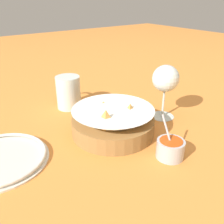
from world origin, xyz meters
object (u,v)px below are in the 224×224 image
(food_basket, at_px, (112,122))
(beer_mug, at_px, (68,93))
(sauce_cup, at_px, (170,148))
(wine_glass, at_px, (166,80))

(food_basket, distance_m, beer_mug, 0.23)
(food_basket, relative_size, beer_mug, 1.87)
(sauce_cup, bearing_deg, wine_glass, -41.79)
(food_basket, height_order, beer_mug, beer_mug)
(food_basket, relative_size, sauce_cup, 2.25)
(food_basket, bearing_deg, beer_mug, 3.62)
(food_basket, xyz_separation_m, sauce_cup, (-0.17, -0.05, -0.01))
(food_basket, bearing_deg, sauce_cup, -165.19)
(wine_glass, bearing_deg, sauce_cup, 138.21)
(sauce_cup, xyz_separation_m, beer_mug, (0.41, 0.06, 0.03))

